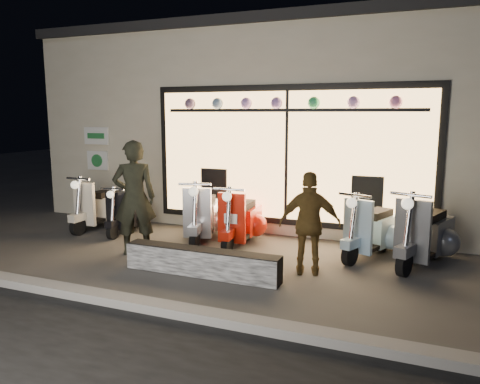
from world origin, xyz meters
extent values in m
plane|color=#383533|center=(0.00, 0.00, 0.00)|extent=(40.00, 40.00, 0.00)
cube|color=slate|center=(0.00, -2.00, 0.06)|extent=(40.00, 0.25, 0.12)
cube|color=beige|center=(0.00, 5.00, 2.00)|extent=(10.00, 6.00, 4.00)
cube|color=black|center=(0.00, 5.00, 4.10)|extent=(10.20, 6.20, 0.20)
cube|color=black|center=(0.80, 1.98, 1.55)|extent=(5.45, 0.06, 2.65)
cube|color=#FFBF6B|center=(0.80, 1.94, 1.55)|extent=(5.20, 0.04, 2.40)
cube|color=black|center=(0.80, 1.90, 2.40)|extent=(4.90, 0.06, 0.06)
cube|color=white|center=(-3.60, 1.96, 1.85)|extent=(0.65, 0.04, 0.38)
cube|color=white|center=(-3.60, 1.96, 1.30)|extent=(0.55, 0.04, 0.42)
cube|color=black|center=(0.30, -0.65, 0.20)|extent=(2.39, 0.28, 0.40)
cylinder|color=black|center=(-0.39, 0.43, 0.19)|extent=(0.20, 0.39, 0.37)
cylinder|color=black|center=(-0.66, 1.49, 0.19)|extent=(0.22, 0.39, 0.37)
cube|color=#BCBDC1|center=(-0.44, 0.66, 0.61)|extent=(0.51, 0.20, 0.90)
cube|color=#BCBDC1|center=(-0.63, 1.39, 0.42)|extent=(0.64, 0.86, 0.50)
cube|color=black|center=(-0.60, 1.28, 0.72)|extent=(0.45, 0.67, 0.13)
sphere|color=#FFF2CC|center=(-0.38, 0.42, 1.04)|extent=(0.20, 0.20, 0.16)
cylinder|color=black|center=(0.25, 0.39, 0.18)|extent=(0.13, 0.36, 0.36)
cylinder|color=black|center=(0.19, 1.44, 0.18)|extent=(0.15, 0.36, 0.36)
cube|color=#B21A0B|center=(0.24, 0.61, 0.59)|extent=(0.49, 0.10, 0.86)
cube|color=#B21A0B|center=(0.19, 1.34, 0.40)|extent=(0.49, 0.76, 0.48)
cube|color=black|center=(0.20, 1.23, 0.69)|extent=(0.33, 0.61, 0.13)
sphere|color=#FFF2CC|center=(0.25, 0.38, 1.00)|extent=(0.17, 0.17, 0.16)
cylinder|color=black|center=(-2.16, 0.50, 0.15)|extent=(0.13, 0.32, 0.31)
cylinder|color=black|center=(-2.28, 1.39, 0.15)|extent=(0.15, 0.32, 0.31)
cube|color=black|center=(-2.18, 0.68, 0.51)|extent=(0.42, 0.12, 0.74)
cube|color=black|center=(-2.27, 1.30, 0.34)|extent=(0.46, 0.68, 0.42)
cube|color=black|center=(-2.25, 1.21, 0.60)|extent=(0.32, 0.54, 0.11)
sphere|color=#FFF2CC|center=(-2.16, 0.49, 0.86)|extent=(0.15, 0.15, 0.14)
cylinder|color=black|center=(-2.96, 0.48, 0.18)|extent=(0.11, 0.36, 0.36)
cylinder|color=black|center=(-2.93, 1.53, 0.18)|extent=(0.13, 0.36, 0.36)
cube|color=beige|center=(-2.95, 0.70, 0.59)|extent=(0.48, 0.09, 0.86)
cube|color=beige|center=(-2.93, 1.42, 0.40)|extent=(0.46, 0.74, 0.48)
cube|color=black|center=(-2.94, 1.32, 0.69)|extent=(0.31, 0.59, 0.13)
sphere|color=#FFF2CC|center=(-2.96, 0.47, 1.00)|extent=(0.16, 0.16, 0.16)
cylinder|color=black|center=(2.23, 0.62, 0.18)|extent=(0.23, 0.37, 0.36)
cylinder|color=black|center=(2.61, 1.60, 0.18)|extent=(0.25, 0.38, 0.36)
cube|color=#98BED7|center=(2.31, 0.82, 0.59)|extent=(0.48, 0.24, 0.86)
cube|color=#98BED7|center=(2.57, 1.50, 0.40)|extent=(0.68, 0.84, 0.48)
cube|color=black|center=(2.53, 1.40, 0.69)|extent=(0.49, 0.65, 0.13)
sphere|color=#FFF2CC|center=(2.23, 0.61, 1.00)|extent=(0.20, 0.20, 0.16)
cylinder|color=black|center=(3.04, 0.41, 0.19)|extent=(0.24, 0.40, 0.39)
cylinder|color=black|center=(3.42, 1.49, 0.19)|extent=(0.26, 0.41, 0.39)
cube|color=#505257|center=(3.12, 0.64, 0.64)|extent=(0.52, 0.25, 0.93)
cube|color=#505257|center=(3.38, 1.38, 0.43)|extent=(0.72, 0.91, 0.52)
cube|color=black|center=(3.34, 1.27, 0.75)|extent=(0.51, 0.71, 0.14)
sphere|color=#FFF2CC|center=(3.04, 0.40, 1.08)|extent=(0.22, 0.22, 0.17)
imported|color=black|center=(-1.23, -0.08, 0.96)|extent=(0.84, 0.77, 1.92)
imported|color=brown|center=(1.74, 0.00, 0.76)|extent=(0.95, 0.57, 1.52)
camera|label=1|loc=(3.28, -6.51, 2.35)|focal=35.00mm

